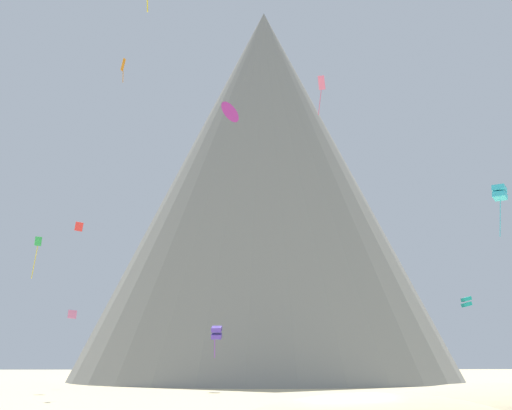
{
  "coord_description": "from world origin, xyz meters",
  "views": [
    {
      "loc": [
        -5.05,
        -25.62,
        3.27
      ],
      "look_at": [
        -1.25,
        31.24,
        16.1
      ],
      "focal_mm": 48.11,
      "sensor_mm": 36.0,
      "label": 1
    }
  ],
  "objects_px": {
    "rock_massif": "(261,200)",
    "kite_orange_high": "(123,66)",
    "kite_magenta_high": "(229,113)",
    "kite_red_mid": "(79,227)",
    "kite_indigo_low": "(217,333)",
    "kite_pink_low": "(72,314)",
    "kite_rainbow_high": "(321,87)",
    "kite_green_mid": "(37,247)",
    "kite_teal_low": "(466,302)",
    "kite_cyan_mid": "(500,193)"
  },
  "relations": [
    {
      "from": "kite_indigo_low",
      "to": "kite_magenta_high",
      "type": "bearing_deg",
      "value": 102.21
    },
    {
      "from": "rock_massif",
      "to": "kite_red_mid",
      "type": "distance_m",
      "value": 38.8
    },
    {
      "from": "kite_red_mid",
      "to": "kite_green_mid",
      "type": "bearing_deg",
      "value": 31.0
    },
    {
      "from": "kite_indigo_low",
      "to": "kite_red_mid",
      "type": "relative_size",
      "value": 3.0
    },
    {
      "from": "kite_orange_high",
      "to": "kite_cyan_mid",
      "type": "xyz_separation_m",
      "value": [
        42.25,
        -9.44,
        -17.68
      ]
    },
    {
      "from": "kite_rainbow_high",
      "to": "kite_red_mid",
      "type": "height_order",
      "value": "kite_rainbow_high"
    },
    {
      "from": "kite_pink_low",
      "to": "rock_massif",
      "type": "bearing_deg",
      "value": -105.52
    },
    {
      "from": "kite_rainbow_high",
      "to": "kite_green_mid",
      "type": "relative_size",
      "value": 0.91
    },
    {
      "from": "kite_teal_low",
      "to": "kite_green_mid",
      "type": "relative_size",
      "value": 0.27
    },
    {
      "from": "kite_teal_low",
      "to": "kite_cyan_mid",
      "type": "relative_size",
      "value": 0.23
    },
    {
      "from": "kite_red_mid",
      "to": "kite_magenta_high",
      "type": "bearing_deg",
      "value": 173.86
    },
    {
      "from": "kite_magenta_high",
      "to": "kite_green_mid",
      "type": "xyz_separation_m",
      "value": [
        -21.49,
        18.04,
        -10.24
      ]
    },
    {
      "from": "kite_orange_high",
      "to": "kite_magenta_high",
      "type": "relative_size",
      "value": 1.32
    },
    {
      "from": "kite_orange_high",
      "to": "kite_green_mid",
      "type": "bearing_deg",
      "value": -27.97
    },
    {
      "from": "kite_cyan_mid",
      "to": "kite_green_mid",
      "type": "bearing_deg",
      "value": -153.33
    },
    {
      "from": "rock_massif",
      "to": "kite_orange_high",
      "type": "relative_size",
      "value": 19.76
    },
    {
      "from": "kite_orange_high",
      "to": "kite_red_mid",
      "type": "relative_size",
      "value": 2.79
    },
    {
      "from": "kite_red_mid",
      "to": "kite_cyan_mid",
      "type": "bearing_deg",
      "value": -150.77
    },
    {
      "from": "kite_pink_low",
      "to": "kite_cyan_mid",
      "type": "relative_size",
      "value": 0.19
    },
    {
      "from": "kite_orange_high",
      "to": "kite_indigo_low",
      "type": "distance_m",
      "value": 35.05
    },
    {
      "from": "kite_teal_low",
      "to": "kite_indigo_low",
      "type": "xyz_separation_m",
      "value": [
        -30.51,
        -8.25,
        -4.1
      ]
    },
    {
      "from": "kite_pink_low",
      "to": "kite_magenta_high",
      "type": "height_order",
      "value": "kite_magenta_high"
    },
    {
      "from": "kite_teal_low",
      "to": "kite_rainbow_high",
      "type": "relative_size",
      "value": 0.3
    },
    {
      "from": "kite_orange_high",
      "to": "kite_pink_low",
      "type": "height_order",
      "value": "kite_orange_high"
    },
    {
      "from": "kite_teal_low",
      "to": "kite_indigo_low",
      "type": "distance_m",
      "value": 31.87
    },
    {
      "from": "kite_indigo_low",
      "to": "kite_cyan_mid",
      "type": "relative_size",
      "value": 0.59
    },
    {
      "from": "kite_pink_low",
      "to": "kite_magenta_high",
      "type": "distance_m",
      "value": 33.6
    },
    {
      "from": "kite_magenta_high",
      "to": "kite_cyan_mid",
      "type": "xyz_separation_m",
      "value": [
        29.61,
        8.64,
        -5.24
      ]
    },
    {
      "from": "kite_green_mid",
      "to": "kite_magenta_high",
      "type": "bearing_deg",
      "value": -150.07
    },
    {
      "from": "kite_pink_low",
      "to": "kite_rainbow_high",
      "type": "bearing_deg",
      "value": 178.71
    },
    {
      "from": "rock_massif",
      "to": "kite_indigo_low",
      "type": "distance_m",
      "value": 41.47
    },
    {
      "from": "kite_magenta_high",
      "to": "kite_indigo_low",
      "type": "bearing_deg",
      "value": -131.68
    },
    {
      "from": "kite_magenta_high",
      "to": "kite_orange_high",
      "type": "bearing_deg",
      "value": -100.25
    },
    {
      "from": "rock_massif",
      "to": "kite_rainbow_high",
      "type": "distance_m",
      "value": 41.13
    },
    {
      "from": "kite_rainbow_high",
      "to": "kite_cyan_mid",
      "type": "relative_size",
      "value": 0.78
    },
    {
      "from": "kite_magenta_high",
      "to": "kite_red_mid",
      "type": "height_order",
      "value": "kite_magenta_high"
    },
    {
      "from": "kite_magenta_high",
      "to": "kite_red_mid",
      "type": "distance_m",
      "value": 25.33
    },
    {
      "from": "kite_pink_low",
      "to": "kite_red_mid",
      "type": "height_order",
      "value": "kite_red_mid"
    },
    {
      "from": "kite_cyan_mid",
      "to": "kite_pink_low",
      "type": "bearing_deg",
      "value": -159.0
    },
    {
      "from": "kite_rainbow_high",
      "to": "rock_massif",
      "type": "bearing_deg",
      "value": 143.97
    },
    {
      "from": "kite_indigo_low",
      "to": "kite_green_mid",
      "type": "bearing_deg",
      "value": -6.18
    },
    {
      "from": "kite_teal_low",
      "to": "kite_orange_high",
      "type": "distance_m",
      "value": 51.1
    },
    {
      "from": "kite_green_mid",
      "to": "kite_pink_low",
      "type": "bearing_deg",
      "value": -59.86
    },
    {
      "from": "kite_orange_high",
      "to": "kite_cyan_mid",
      "type": "relative_size",
      "value": 0.55
    },
    {
      "from": "kite_rainbow_high",
      "to": "kite_teal_low",
      "type": "bearing_deg",
      "value": 86.54
    },
    {
      "from": "kite_rainbow_high",
      "to": "kite_green_mid",
      "type": "height_order",
      "value": "kite_rainbow_high"
    },
    {
      "from": "rock_massif",
      "to": "kite_green_mid",
      "type": "height_order",
      "value": "rock_massif"
    },
    {
      "from": "kite_magenta_high",
      "to": "kite_red_mid",
      "type": "relative_size",
      "value": 2.11
    },
    {
      "from": "kite_pink_low",
      "to": "kite_red_mid",
      "type": "distance_m",
      "value": 10.99
    },
    {
      "from": "kite_teal_low",
      "to": "kite_pink_low",
      "type": "relative_size",
      "value": 1.22
    }
  ]
}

